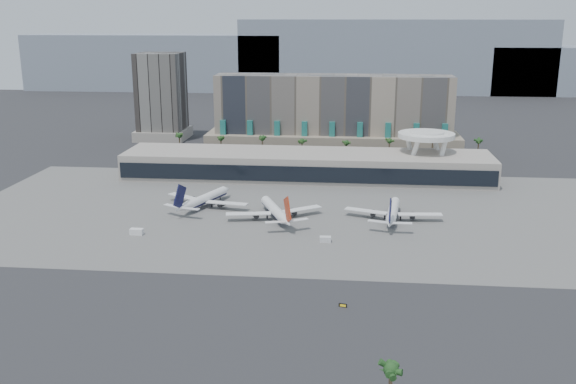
# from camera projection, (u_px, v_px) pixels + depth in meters

# --- Properties ---
(ground) EXTENTS (900.00, 900.00, 0.00)m
(ground) POSITION_uv_depth(u_px,v_px,m) (281.00, 265.00, 195.35)
(ground) COLOR #232326
(ground) RESTS_ON ground
(apron_pad) EXTENTS (260.00, 130.00, 0.06)m
(apron_pad) POSITION_uv_depth(u_px,v_px,m) (296.00, 212.00, 248.10)
(apron_pad) COLOR #5B5B59
(apron_pad) RESTS_ON ground
(mountain_ridge) EXTENTS (680.00, 60.00, 70.00)m
(mountain_ridge) POSITION_uv_depth(u_px,v_px,m) (360.00, 61.00, 635.67)
(mountain_ridge) COLOR gray
(mountain_ridge) RESTS_ON ground
(hotel) EXTENTS (140.00, 30.00, 42.00)m
(hotel) POSITION_uv_depth(u_px,v_px,m) (333.00, 121.00, 357.26)
(hotel) COLOR gray
(hotel) RESTS_ON ground
(office_tower) EXTENTS (30.00, 30.00, 52.00)m
(office_tower) POSITION_uv_depth(u_px,v_px,m) (162.00, 101.00, 390.18)
(office_tower) COLOR black
(office_tower) RESTS_ON ground
(terminal) EXTENTS (170.00, 32.50, 14.50)m
(terminal) POSITION_uv_depth(u_px,v_px,m) (307.00, 164.00, 298.99)
(terminal) COLOR #B2A79C
(terminal) RESTS_ON ground
(saucer_structure) EXTENTS (26.00, 26.00, 21.89)m
(saucer_structure) POSITION_uv_depth(u_px,v_px,m) (426.00, 139.00, 296.50)
(saucer_structure) COLOR white
(saucer_structure) RESTS_ON ground
(palm_row) EXTENTS (157.80, 2.80, 13.10)m
(palm_row) POSITION_uv_depth(u_px,v_px,m) (325.00, 142.00, 331.00)
(palm_row) COLOR brown
(palm_row) RESTS_ON ground
(airliner_left) EXTENTS (35.02, 36.13, 13.13)m
(airliner_left) POSITION_uv_depth(u_px,v_px,m) (204.00, 199.00, 253.74)
(airliner_left) COLOR white
(airliner_left) RESTS_ON ground
(airliner_centre) EXTENTS (35.14, 36.24, 13.23)m
(airliner_centre) POSITION_uv_depth(u_px,v_px,m) (275.00, 210.00, 238.62)
(airliner_centre) COLOR white
(airliner_centre) RESTS_ON ground
(airliner_right) EXTENTS (36.23, 37.50, 12.97)m
(airliner_right) POSITION_uv_depth(u_px,v_px,m) (393.00, 212.00, 237.35)
(airliner_right) COLOR white
(airliner_right) RESTS_ON ground
(service_vehicle_a) EXTENTS (4.59, 2.38, 2.20)m
(service_vehicle_a) POSITION_uv_depth(u_px,v_px,m) (137.00, 232.00, 221.97)
(service_vehicle_a) COLOR white
(service_vehicle_a) RESTS_ON ground
(service_vehicle_b) EXTENTS (3.87, 2.34, 1.94)m
(service_vehicle_b) POSITION_uv_depth(u_px,v_px,m) (325.00, 239.00, 214.85)
(service_vehicle_b) COLOR silver
(service_vehicle_b) RESTS_ON ground
(taxiway_sign) EXTENTS (2.17, 0.79, 0.98)m
(taxiway_sign) POSITION_uv_depth(u_px,v_px,m) (343.00, 305.00, 166.98)
(taxiway_sign) COLOR black
(taxiway_sign) RESTS_ON ground
(near_palm_b) EXTENTS (6.00, 6.00, 13.81)m
(near_palm_b) POSITION_uv_depth(u_px,v_px,m) (391.00, 377.00, 114.65)
(near_palm_b) COLOR brown
(near_palm_b) RESTS_ON ground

